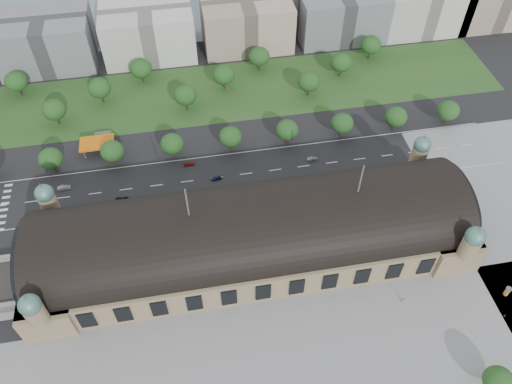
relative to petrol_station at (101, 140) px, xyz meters
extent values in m
plane|color=black|center=(53.91, -65.28, -2.95)|extent=(900.00, 900.00, 0.00)
cube|color=#957A5C|center=(53.91, -65.28, 3.05)|extent=(150.00, 40.00, 12.00)
cube|color=#957A5C|center=(-13.09, -65.28, 3.05)|extent=(16.00, 43.00, 12.00)
cube|color=#957A5C|center=(120.91, -65.28, 3.05)|extent=(16.00, 43.00, 12.00)
cylinder|color=black|center=(53.91, -65.28, 9.05)|extent=(144.00, 37.60, 37.60)
cylinder|color=black|center=(-19.09, -65.28, 11.05)|extent=(1.20, 32.00, 32.00)
cylinder|color=black|center=(126.91, -65.28, 11.05)|extent=(1.20, 32.00, 32.00)
cylinder|color=#957A5C|center=(-13.09, -44.28, 13.05)|extent=(6.00, 6.00, 8.00)
sphere|color=slate|center=(-13.09, -44.28, 18.55)|extent=(6.40, 6.40, 6.40)
cone|color=slate|center=(-13.09, -44.28, 22.55)|extent=(1.00, 1.00, 2.50)
cylinder|color=#957A5C|center=(120.91, -44.28, 13.05)|extent=(6.00, 6.00, 8.00)
sphere|color=slate|center=(120.91, -44.28, 18.55)|extent=(6.40, 6.40, 6.40)
cone|color=slate|center=(120.91, -44.28, 22.55)|extent=(1.00, 1.00, 2.50)
cylinder|color=#957A5C|center=(-13.09, -86.28, 13.05)|extent=(6.00, 6.00, 8.00)
sphere|color=slate|center=(-13.09, -86.28, 18.55)|extent=(6.40, 6.40, 6.40)
cone|color=slate|center=(-13.09, -86.28, 22.55)|extent=(1.00, 1.00, 2.50)
cylinder|color=#957A5C|center=(120.91, -86.28, 13.05)|extent=(6.00, 6.00, 8.00)
sphere|color=slate|center=(120.91, -86.28, 18.55)|extent=(6.40, 6.40, 6.40)
cone|color=slate|center=(120.91, -86.28, 22.55)|extent=(1.00, 1.00, 2.50)
cylinder|color=#59595B|center=(33.91, -65.28, 28.55)|extent=(0.50, 0.50, 12.00)
cylinder|color=#59595B|center=(88.91, -65.28, 28.55)|extent=(0.50, 0.50, 12.00)
cube|color=gray|center=(63.91, -109.28, -2.95)|extent=(190.00, 48.00, 0.12)
cube|color=black|center=(33.91, -27.28, -2.95)|extent=(260.00, 26.00, 0.10)
cube|color=#234B1E|center=(38.91, 27.72, -2.95)|extent=(300.00, 45.00, 0.10)
cube|color=orange|center=(-1.09, -3.28, 1.75)|extent=(14.00, 9.00, 0.70)
cube|color=#59595B|center=(0.91, 2.72, -1.35)|extent=(7.00, 5.00, 3.20)
cylinder|color=#59595B|center=(-6.59, -0.08, -0.75)|extent=(0.50, 0.50, 4.40)
cylinder|color=#59595B|center=(4.41, -0.08, -0.75)|extent=(0.50, 0.50, 4.40)
cylinder|color=#59595B|center=(-6.59, -6.48, -0.75)|extent=(0.50, 0.50, 4.40)
cylinder|color=#59595B|center=(4.41, -6.48, -0.75)|extent=(0.50, 0.50, 4.40)
cube|color=slate|center=(-26.09, 67.72, 9.05)|extent=(45.00, 32.00, 24.00)
cube|color=silver|center=(23.91, 67.72, 9.05)|extent=(45.00, 32.00, 24.00)
cube|color=#B8A490|center=(73.91, 67.72, 9.05)|extent=(45.00, 32.00, 24.00)
cube|color=slate|center=(123.91, 67.72, 9.05)|extent=(45.00, 32.00, 24.00)
cube|color=silver|center=(168.91, 67.72, 9.05)|extent=(45.00, 32.00, 24.00)
cylinder|color=#2D2116|center=(-18.09, -12.28, -0.79)|extent=(0.70, 0.70, 4.32)
ellipsoid|color=#194117|center=(-18.09, -12.28, 4.49)|extent=(9.60, 9.60, 8.16)
cylinder|color=#2D2116|center=(5.91, -12.28, -0.79)|extent=(0.70, 0.70, 4.32)
ellipsoid|color=#194117|center=(5.91, -12.28, 4.49)|extent=(9.60, 9.60, 8.16)
cylinder|color=#2D2116|center=(29.91, -12.28, -0.79)|extent=(0.70, 0.70, 4.32)
ellipsoid|color=#194117|center=(29.91, -12.28, 4.49)|extent=(9.60, 9.60, 8.16)
cylinder|color=#2D2116|center=(53.91, -12.28, -0.79)|extent=(0.70, 0.70, 4.32)
ellipsoid|color=#194117|center=(53.91, -12.28, 4.49)|extent=(9.60, 9.60, 8.16)
cylinder|color=#2D2116|center=(77.91, -12.28, -0.79)|extent=(0.70, 0.70, 4.32)
ellipsoid|color=#194117|center=(77.91, -12.28, 4.49)|extent=(9.60, 9.60, 8.16)
cylinder|color=#2D2116|center=(101.91, -12.28, -0.79)|extent=(0.70, 0.70, 4.32)
ellipsoid|color=#194117|center=(101.91, -12.28, 4.49)|extent=(9.60, 9.60, 8.16)
cylinder|color=#2D2116|center=(125.91, -12.28, -0.79)|extent=(0.70, 0.70, 4.32)
ellipsoid|color=#194117|center=(125.91, -12.28, 4.49)|extent=(9.60, 9.60, 8.16)
cylinder|color=#2D2116|center=(149.91, -12.28, -0.79)|extent=(0.70, 0.70, 4.32)
ellipsoid|color=#194117|center=(149.91, -12.28, 4.49)|extent=(9.60, 9.60, 8.16)
cylinder|color=#2D2116|center=(-38.09, 41.72, -0.61)|extent=(0.70, 0.70, 4.68)
ellipsoid|color=#194117|center=(-38.09, 41.72, 5.11)|extent=(10.40, 10.40, 8.84)
cylinder|color=#2D2116|center=(-19.09, 17.72, -0.61)|extent=(0.70, 0.70, 4.68)
ellipsoid|color=#194117|center=(-19.09, 17.72, 5.11)|extent=(10.40, 10.40, 8.84)
cylinder|color=#2D2116|center=(-0.09, 29.72, -0.61)|extent=(0.70, 0.70, 4.68)
ellipsoid|color=#194117|center=(-0.09, 29.72, 5.11)|extent=(10.40, 10.40, 8.84)
cylinder|color=#2D2116|center=(18.91, 41.72, -0.61)|extent=(0.70, 0.70, 4.68)
ellipsoid|color=#194117|center=(18.91, 41.72, 5.11)|extent=(10.40, 10.40, 8.84)
cylinder|color=#2D2116|center=(37.91, 17.72, -0.61)|extent=(0.70, 0.70, 4.68)
ellipsoid|color=#194117|center=(37.91, 17.72, 5.11)|extent=(10.40, 10.40, 8.84)
cylinder|color=#2D2116|center=(56.91, 29.72, -0.61)|extent=(0.70, 0.70, 4.68)
ellipsoid|color=#194117|center=(56.91, 29.72, 5.11)|extent=(10.40, 10.40, 8.84)
cylinder|color=#2D2116|center=(75.91, 41.72, -0.61)|extent=(0.70, 0.70, 4.68)
ellipsoid|color=#194117|center=(75.91, 41.72, 5.11)|extent=(10.40, 10.40, 8.84)
cylinder|color=#2D2116|center=(94.91, 17.72, -0.61)|extent=(0.70, 0.70, 4.68)
ellipsoid|color=#194117|center=(94.91, 17.72, 5.11)|extent=(10.40, 10.40, 8.84)
cylinder|color=#2D2116|center=(113.91, 29.72, -0.61)|extent=(0.70, 0.70, 4.68)
ellipsoid|color=#194117|center=(113.91, 29.72, 5.11)|extent=(10.40, 10.40, 8.84)
cylinder|color=#2D2116|center=(132.91, 41.72, -0.61)|extent=(0.70, 0.70, 4.68)
ellipsoid|color=#194117|center=(132.91, 41.72, 5.11)|extent=(10.40, 10.40, 8.84)
ellipsoid|color=#194117|center=(113.91, -125.28, 3.87)|extent=(9.00, 9.00, 7.65)
imported|color=gray|center=(-14.11, -22.77, -2.12)|extent=(5.10, 2.03, 1.65)
imported|color=black|center=(8.23, -32.96, -2.21)|extent=(5.57, 3.11, 1.47)
imported|color=maroon|center=(35.69, -18.24, -2.30)|extent=(4.62, 2.21, 1.30)
imported|color=#161A40|center=(45.64, -28.18, -2.23)|extent=(4.41, 2.23, 1.44)
imported|color=slate|center=(86.31, -24.45, -2.21)|extent=(4.56, 1.84, 1.47)
imported|color=black|center=(-4.37, -40.78, -2.24)|extent=(4.53, 3.02, 1.41)
imported|color=maroon|center=(-23.65, -41.78, -2.26)|extent=(5.38, 4.61, 1.37)
imported|color=#1E1A49|center=(-15.25, -40.28, -2.14)|extent=(6.00, 4.34, 1.61)
imported|color=#53555A|center=(22.63, -40.28, -2.15)|extent=(4.87, 4.38, 1.60)
imported|color=#BABABC|center=(25.48, -44.28, -2.25)|extent=(4.26, 3.85, 1.41)
imported|color=#95989D|center=(19.24, -40.28, -2.28)|extent=(5.27, 3.90, 1.33)
imported|color=black|center=(23.28, -42.68, -2.29)|extent=(4.86, 3.72, 1.31)
imported|color=red|center=(41.21, -38.28, -1.07)|extent=(13.67, 3.90, 3.77)
imported|color=white|center=(64.41, -36.84, -1.19)|extent=(12.71, 3.34, 3.52)
imported|color=beige|center=(93.91, -38.28, -1.28)|extent=(12.19, 3.84, 3.34)
cylinder|color=#D15834|center=(133.91, -96.84, -1.24)|extent=(1.59, 1.59, 3.42)
cylinder|color=#59595B|center=(133.91, -96.84, 0.58)|extent=(1.94, 1.94, 0.28)
imported|color=gray|center=(99.09, -93.43, -1.98)|extent=(1.09, 0.87, 1.95)
imported|color=gray|center=(129.30, -104.44, -2.07)|extent=(0.64, 0.76, 1.77)
imported|color=gray|center=(115.05, -123.29, -2.03)|extent=(1.24, 1.14, 1.83)
camera|label=1|loc=(37.42, -164.46, 144.45)|focal=35.00mm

